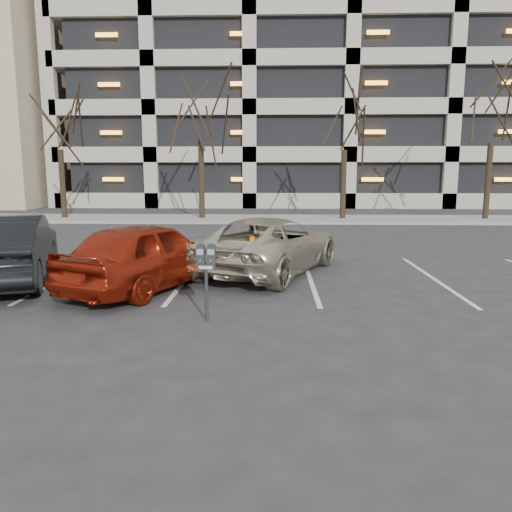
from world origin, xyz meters
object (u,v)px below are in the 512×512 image
(suv_silver, at_px, (269,245))
(car_red, at_px, (147,255))
(parking_meter, at_px, (206,263))
(tree_d, at_px, (495,94))
(tree_c, at_px, (346,106))
(tree_a, at_px, (58,105))
(car_dark, at_px, (8,249))
(tree_b, at_px, (200,89))

(suv_silver, distance_m, car_red, 3.06)
(parking_meter, bearing_deg, tree_d, 56.12)
(tree_c, bearing_deg, tree_a, 180.00)
(tree_d, bearing_deg, car_dark, -138.24)
(car_red, bearing_deg, tree_a, -37.60)
(suv_silver, relative_size, car_red, 1.27)
(tree_b, distance_m, car_dark, 15.62)
(tree_c, bearing_deg, suv_silver, -105.17)
(tree_c, distance_m, suv_silver, 14.38)
(suv_silver, bearing_deg, car_dark, 37.03)
(tree_a, bearing_deg, tree_b, 0.00)
(tree_a, relative_size, suv_silver, 1.47)
(tree_b, distance_m, tree_c, 7.04)
(tree_c, bearing_deg, car_red, -112.11)
(tree_c, distance_m, car_dark, 17.75)
(tree_d, relative_size, car_red, 2.00)
(tree_c, bearing_deg, tree_b, 180.00)
(tree_b, bearing_deg, car_red, -86.25)
(parking_meter, distance_m, car_dark, 5.37)
(tree_d, xyz_separation_m, suv_silver, (-10.54, -13.06, -5.35))
(car_red, bearing_deg, car_dark, 16.75)
(tree_c, xyz_separation_m, car_dark, (-9.16, -14.43, -4.76))
(tree_d, xyz_separation_m, parking_meter, (-11.51, -17.11, -5.06))
(parking_meter, distance_m, suv_silver, 4.17)
(tree_d, distance_m, parking_meter, 21.23)
(car_red, relative_size, car_dark, 0.92)
(tree_b, height_order, tree_d, tree_b)
(suv_silver, bearing_deg, parking_meter, 99.89)
(suv_silver, xyz_separation_m, car_dark, (-5.62, -1.37, 0.08))
(tree_c, relative_size, tree_d, 0.92)
(parking_meter, xyz_separation_m, suv_silver, (0.97, 4.04, -0.29))
(parking_meter, relative_size, suv_silver, 0.24)
(parking_meter, bearing_deg, car_dark, 150.18)
(tree_b, height_order, car_dark, tree_b)
(tree_b, bearing_deg, parking_meter, -81.72)
(tree_a, xyz_separation_m, car_dark, (4.84, -14.43, -4.84))
(tree_c, relative_size, suv_silver, 1.45)
(parking_meter, xyz_separation_m, car_red, (-1.52, 2.27, -0.25))
(tree_a, xyz_separation_m, car_red, (7.97, -14.84, -4.88))
(tree_a, xyz_separation_m, parking_meter, (9.49, -17.11, -4.63))
(tree_d, xyz_separation_m, car_dark, (-16.16, -14.43, -5.27))
(tree_c, height_order, suv_silver, tree_c)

